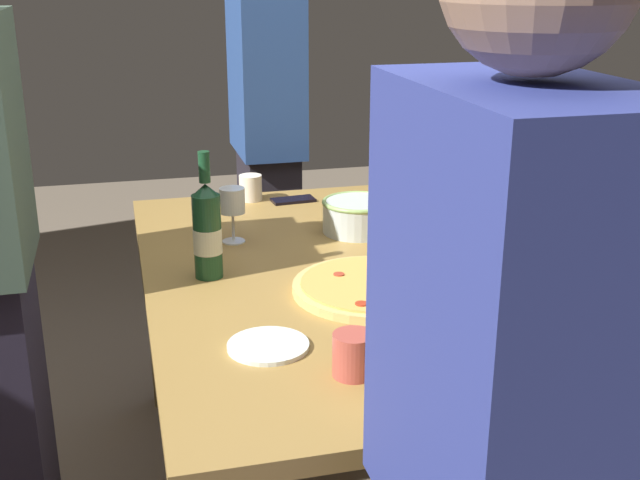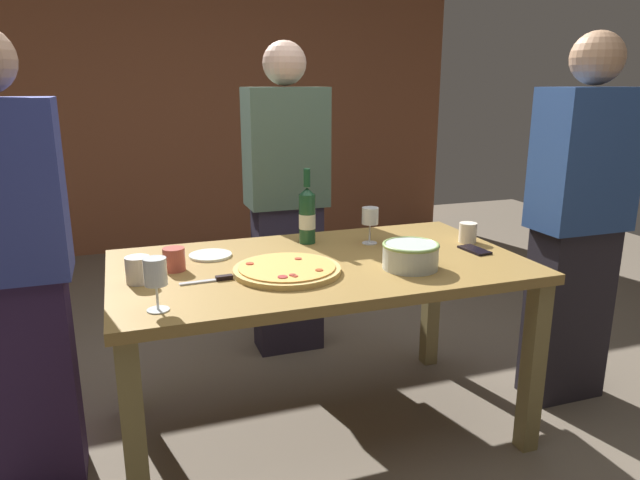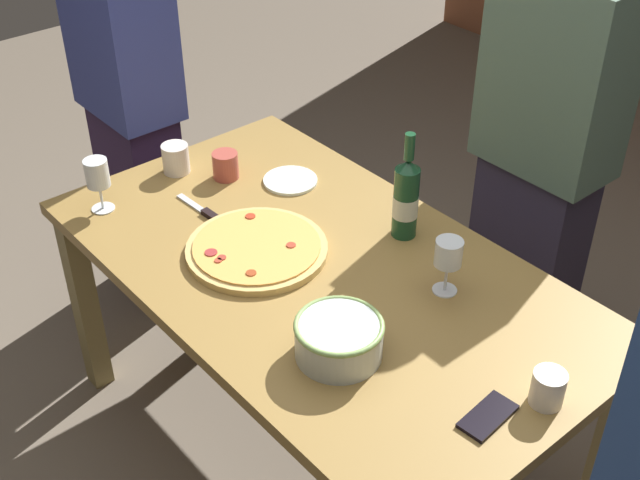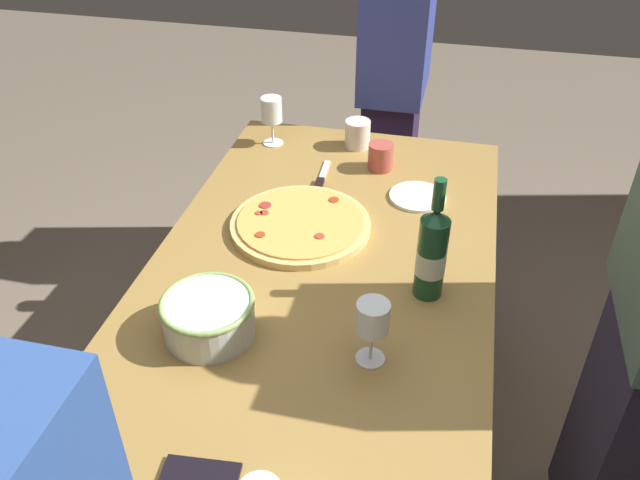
% 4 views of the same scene
% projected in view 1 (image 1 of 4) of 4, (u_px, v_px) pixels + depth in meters
% --- Properties ---
extents(dining_table, '(1.60, 0.90, 0.75)m').
position_uv_depth(dining_table, '(320.00, 305.00, 2.12)').
color(dining_table, olive).
rests_on(dining_table, ground).
extents(pizza, '(0.40, 0.40, 0.03)m').
position_uv_depth(pizza, '(374.00, 287.00, 1.96)').
color(pizza, '#DBB567').
rests_on(pizza, dining_table).
extents(serving_bowl, '(0.22, 0.22, 0.10)m').
position_uv_depth(serving_bowl, '(358.00, 214.00, 2.39)').
color(serving_bowl, silver).
rests_on(serving_bowl, dining_table).
extents(wine_bottle, '(0.07, 0.07, 0.33)m').
position_uv_depth(wine_bottle, '(207.00, 230.00, 2.02)').
color(wine_bottle, '#194729').
rests_on(wine_bottle, dining_table).
extents(wine_glass_near_pizza, '(0.07, 0.07, 0.16)m').
position_uv_depth(wine_glass_near_pizza, '(232.00, 204.00, 2.28)').
color(wine_glass_near_pizza, white).
rests_on(wine_glass_near_pizza, dining_table).
extents(wine_glass_by_bottle, '(0.07, 0.07, 0.17)m').
position_uv_depth(wine_glass_by_bottle, '(562.00, 316.00, 1.54)').
color(wine_glass_by_bottle, white).
rests_on(wine_glass_by_bottle, dining_table).
extents(cup_amber, '(0.09, 0.09, 0.10)m').
position_uv_depth(cup_amber, '(428.00, 379.00, 1.45)').
color(cup_amber, silver).
rests_on(cup_amber, dining_table).
extents(cup_ceramic, '(0.08, 0.08, 0.09)m').
position_uv_depth(cup_ceramic, '(251.00, 188.00, 2.72)').
color(cup_ceramic, white).
rests_on(cup_ceramic, dining_table).
extents(cup_spare, '(0.08, 0.08, 0.09)m').
position_uv_depth(cup_spare, '(353.00, 355.00, 1.55)').
color(cup_spare, '#B34B40').
rests_on(cup_spare, dining_table).
extents(side_plate, '(0.17, 0.17, 0.01)m').
position_uv_depth(side_plate, '(268.00, 346.00, 1.68)').
color(side_plate, white).
rests_on(side_plate, dining_table).
extents(cell_phone, '(0.08, 0.15, 0.01)m').
position_uv_depth(cell_phone, '(293.00, 200.00, 2.71)').
color(cell_phone, black).
rests_on(cell_phone, dining_table).
extents(pizza_knife, '(0.19, 0.03, 0.02)m').
position_uv_depth(pizza_knife, '(414.00, 337.00, 1.72)').
color(pizza_knife, silver).
rests_on(pizza_knife, dining_table).
extents(person_guest_left, '(0.41, 0.24, 1.64)m').
position_uv_depth(person_guest_left, '(267.00, 146.00, 3.16)').
color(person_guest_left, '#26222A').
rests_on(person_guest_left, ground).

